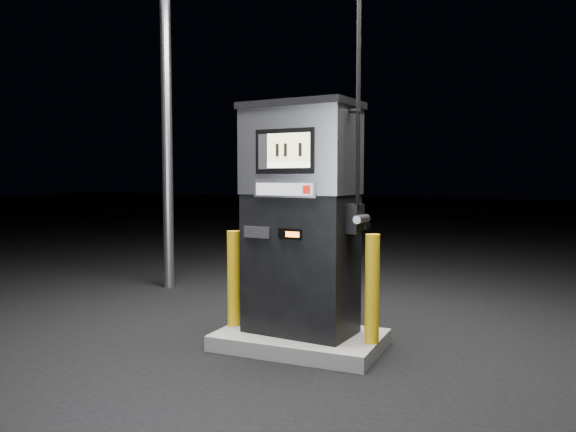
% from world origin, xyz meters
% --- Properties ---
extents(ground, '(80.00, 80.00, 0.00)m').
position_xyz_m(ground, '(0.00, 0.00, 0.00)').
color(ground, black).
rests_on(ground, ground).
extents(pump_island, '(1.60, 1.00, 0.15)m').
position_xyz_m(pump_island, '(0.00, 0.00, 0.07)').
color(pump_island, '#63635E').
rests_on(pump_island, ground).
extents(fuel_dispenser, '(1.28, 0.78, 4.70)m').
position_xyz_m(fuel_dispenser, '(-0.00, 0.03, 1.31)').
color(fuel_dispenser, black).
rests_on(fuel_dispenser, pump_island).
extents(bollard_left, '(0.15, 0.15, 0.99)m').
position_xyz_m(bollard_left, '(-0.74, -0.02, 0.64)').
color(bollard_left, yellow).
rests_on(bollard_left, pump_island).
extents(bollard_right, '(0.17, 0.17, 1.02)m').
position_xyz_m(bollard_right, '(0.74, -0.04, 0.66)').
color(bollard_right, yellow).
rests_on(bollard_right, pump_island).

